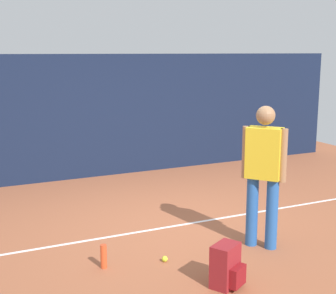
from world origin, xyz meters
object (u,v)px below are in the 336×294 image
object	(u,v)px
tennis_player	(264,168)
backpack	(227,267)
water_bottle	(104,256)
tennis_ball_near_player	(165,259)

from	to	relation	value
tennis_player	backpack	world-z (taller)	tennis_player
backpack	water_bottle	world-z (taller)	backpack
backpack	tennis_ball_near_player	size ratio (longest dim) A/B	6.67
tennis_ball_near_player	water_bottle	xyz separation A→B (m)	(-0.66, 0.14, 0.10)
tennis_player	backpack	bearing A→B (deg)	88.05
tennis_player	water_bottle	distance (m)	2.08
backpack	tennis_player	bearing A→B (deg)	6.99
tennis_player	water_bottle	xyz separation A→B (m)	(-1.89, 0.23, -0.83)
backpack	water_bottle	bearing A→B (deg)	106.75
tennis_player	backpack	size ratio (longest dim) A/B	3.86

